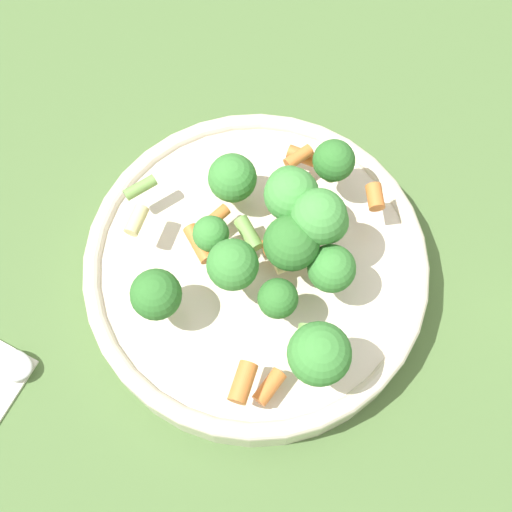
# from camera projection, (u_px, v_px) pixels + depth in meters

# --- Properties ---
(ground_plane) EXTENTS (3.00, 3.00, 0.00)m
(ground_plane) POSITION_uv_depth(u_px,v_px,m) (256.00, 280.00, 0.60)
(ground_plane) COLOR #4C6B38
(bowl) EXTENTS (0.27, 0.27, 0.05)m
(bowl) POSITION_uv_depth(u_px,v_px,m) (256.00, 270.00, 0.57)
(bowl) COLOR beige
(bowl) RESTS_ON ground_plane
(pasta_salad) EXTENTS (0.20, 0.21, 0.08)m
(pasta_salad) POSITION_uv_depth(u_px,v_px,m) (280.00, 244.00, 0.51)
(pasta_salad) COLOR #8CB766
(pasta_salad) RESTS_ON bowl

